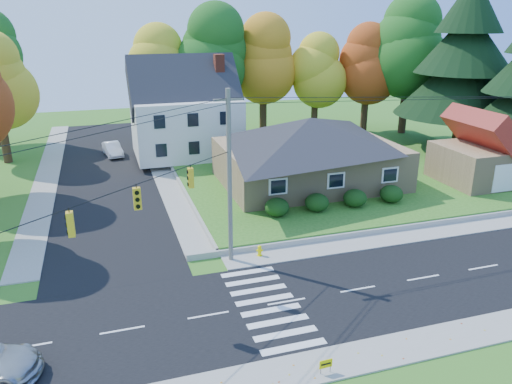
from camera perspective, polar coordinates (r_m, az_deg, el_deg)
The scene contains 21 objects.
ground at distance 25.65m, azimuth 3.51°, elevation -12.43°, with size 120.00×120.00×0.00m, color #3D7923.
road_main at distance 25.65m, azimuth 3.51°, elevation -12.41°, with size 90.00×8.00×0.02m, color black.
road_cross at distance 48.20m, azimuth -16.82°, elevation 2.30°, with size 8.00×44.00×0.02m, color black.
sidewalk_north at distance 29.74m, azimuth 0.05°, elevation -7.53°, with size 90.00×2.00×0.08m, color #9C9A90.
sidewalk_south at distance 21.89m, azimuth 8.44°, elevation -18.84°, with size 90.00×2.00×0.08m, color #9C9A90.
lawn at distance 48.18m, azimuth 9.08°, elevation 3.19°, with size 30.00×30.00×0.50m, color #3D7923.
ranch_house at distance 40.95m, azimuth 6.10°, elevation 4.82°, with size 14.60×10.60×5.40m.
colonial_house at distance 49.75m, azimuth -8.04°, elevation 8.89°, with size 10.40×8.40×9.60m.
garage at distance 45.34m, azimuth 24.69°, elevation 4.01°, with size 7.30×6.30×4.60m.
hedge_row at distance 36.03m, azimuth 9.15°, elevation -0.93°, with size 10.70×1.70×1.27m.
traffic_infrastructure at distance 24.49m, azimuth 2.30°, elevation -0.59°, with size 38.10×10.66×10.00m.
tree_lot_0 at distance 54.85m, azimuth -11.50°, elevation 13.60°, with size 6.72×6.72×12.51m.
tree_lot_1 at distance 54.75m, azimuth -5.00°, elevation 15.27°, with size 7.84×7.84×14.60m.
tree_lot_2 at distance 57.36m, azimuth 0.84°, elevation 14.87°, with size 7.28×7.28×13.56m.
tree_lot_3 at distance 58.73m, azimuth 6.88°, elevation 13.56°, with size 6.16×6.16×11.47m.
tree_lot_4 at distance 60.50m, azimuth 12.66°, elevation 14.04°, with size 6.72×6.72×12.51m.
tree_lot_5 at distance 60.78m, azimuth 17.16°, elevation 15.54°, with size 8.40×8.40×15.64m.
conifer_east_a at distance 55.04m, azimuth 22.70°, elevation 13.69°, with size 12.80×12.80×16.96m.
white_car at distance 53.23m, azimuth -16.07°, elevation 4.73°, with size 1.44×4.14×1.36m, color silver.
fire_hydrant at distance 29.82m, azimuth 0.42°, elevation -6.79°, with size 0.42×0.33×0.74m.
yard_sign at distance 21.10m, azimuth 7.98°, elevation -18.91°, with size 0.56×0.05×0.70m.
Camera 1 is at (-8.02, -20.27, 13.53)m, focal length 35.00 mm.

